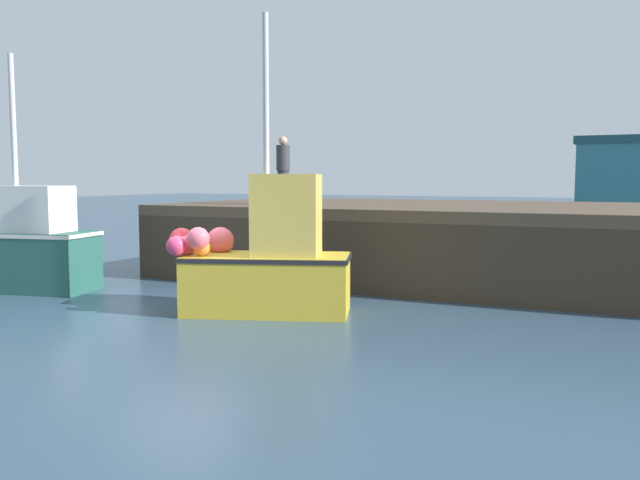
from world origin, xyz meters
TOP-DOWN VIEW (x-y plane):
  - ground at (0.00, 0.00)m, footprint 120.00×160.00m
  - pier at (3.31, 5.75)m, footprint 13.43×7.03m
  - fishing_boat_near_left at (-4.52, 0.35)m, footprint 3.59×2.01m
  - fishing_boat_near_right at (1.62, 0.46)m, footprint 3.35×2.33m
  - dockworker at (-0.38, 4.79)m, footprint 0.34×0.34m

SIDE VIEW (x-z plane):
  - ground at x=0.00m, z-range -0.10..0.00m
  - fishing_boat_near_left at x=-4.52m, z-range -1.65..3.48m
  - fishing_boat_near_right at x=1.62m, z-range -1.71..3.65m
  - pier at x=3.31m, z-range 0.58..2.39m
  - dockworker at x=-0.38m, z-range 1.81..3.51m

